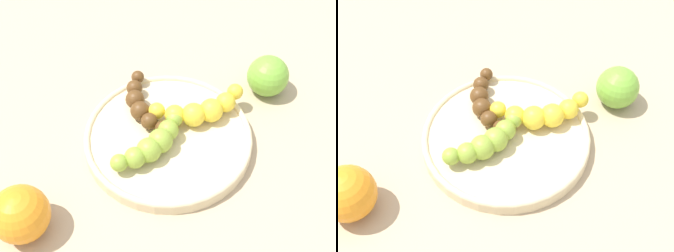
% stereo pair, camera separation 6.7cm
% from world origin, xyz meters
% --- Properties ---
extents(ground_plane, '(2.40, 2.40, 0.00)m').
position_xyz_m(ground_plane, '(0.00, 0.00, 0.00)').
color(ground_plane, tan).
extents(fruit_bowl, '(0.25, 0.25, 0.02)m').
position_xyz_m(fruit_bowl, '(0.00, 0.00, 0.01)').
color(fruit_bowl, beige).
rests_on(fruit_bowl, ground_plane).
extents(banana_green, '(0.11, 0.10, 0.04)m').
position_xyz_m(banana_green, '(0.02, 0.03, 0.04)').
color(banana_green, '#8CAD38').
rests_on(banana_green, fruit_bowl).
extents(banana_yellow, '(0.15, 0.08, 0.04)m').
position_xyz_m(banana_yellow, '(-0.05, -0.03, 0.04)').
color(banana_yellow, yellow).
rests_on(banana_yellow, fruit_bowl).
extents(banana_overripe, '(0.06, 0.13, 0.03)m').
position_xyz_m(banana_overripe, '(0.04, -0.05, 0.03)').
color(banana_overripe, '#593819').
rests_on(banana_overripe, fruit_bowl).
extents(orange_fruit, '(0.08, 0.08, 0.08)m').
position_xyz_m(orange_fruit, '(0.19, 0.14, 0.04)').
color(orange_fruit, orange).
rests_on(orange_fruit, ground_plane).
extents(apple_green, '(0.07, 0.07, 0.07)m').
position_xyz_m(apple_green, '(-0.17, -0.10, 0.03)').
color(apple_green, '#72B238').
rests_on(apple_green, ground_plane).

